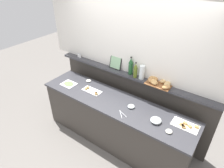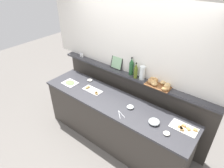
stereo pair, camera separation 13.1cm
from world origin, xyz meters
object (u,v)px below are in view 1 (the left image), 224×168
Objects in this scene: wine_bottle_green at (131,66)px; olive_oil_bottle at (135,71)px; bread_basket at (158,82)px; condiment_bowl_cream at (169,131)px; water_carafe at (142,72)px; salt_shaker at (78,55)px; serving_tongs at (122,114)px; glass_bowl_large at (156,120)px; condiment_bowl_dark at (89,81)px; sandwich_platter_front at (186,125)px; sandwich_platter_rear at (92,91)px; pepper_shaker at (80,56)px; glass_bowl_medium at (131,107)px; cold_cuts_platter at (69,84)px; framed_picture at (116,63)px.

olive_oil_bottle is (0.12, -0.05, -0.02)m from wine_bottle_green.
wine_bottle_green reaches higher than bread_basket.
condiment_bowl_cream is 1.04m from water_carafe.
water_carafe reaches higher than salt_shaker.
serving_tongs is 0.64× the size of olive_oil_bottle.
serving_tongs is (-0.49, -0.14, -0.02)m from glass_bowl_large.
condiment_bowl_dark is at bearing -26.21° from salt_shaker.
wine_bottle_green reaches higher than water_carafe.
bread_basket is (-0.61, 0.32, 0.34)m from sandwich_platter_front.
pepper_shaker is at bearing 146.92° from sandwich_platter_rear.
wine_bottle_green is at bearing 177.01° from bread_basket.
glass_bowl_medium is 0.22m from serving_tongs.
water_carafe is at bearing 0.00° from pepper_shaker.
bread_basket is at bearing 18.34° from cold_cuts_platter.
pepper_shaker reaches higher than sandwich_platter_rear.
glass_bowl_large is 0.51m from serving_tongs.
bread_basket is at bearing 67.34° from serving_tongs.
wine_bottle_green reaches higher than cold_cuts_platter.
salt_shaker is 0.20× the size of bread_basket.
cold_cuts_platter is 1.51× the size of serving_tongs.
sandwich_platter_rear reaches higher than condiment_bowl_dark.
glass_bowl_large is at bearing -2.64° from sandwich_platter_rear.
sandwich_platter_rear is at bearing -149.83° from water_carafe.
pepper_shaker is 0.20× the size of bread_basket.
sandwich_platter_rear is 1.14× the size of wine_bottle_green.
bread_basket reaches higher than glass_bowl_large.
condiment_bowl_dark is at bearing -28.70° from pepper_shaker.
condiment_bowl_cream is 1.07× the size of pepper_shaker.
glass_bowl_medium reaches higher than cold_cuts_platter.
serving_tongs is at bearing -76.72° from olive_oil_bottle.
framed_picture reaches higher than bread_basket.
glass_bowl_large is at bearing 0.75° from cold_cuts_platter.
sandwich_platter_front is at bearing 19.83° from serving_tongs.
glass_bowl_medium is at bearing 81.29° from serving_tongs.
sandwich_platter_front is (1.64, 0.11, 0.00)m from sandwich_platter_rear.
wine_bottle_green is (-0.30, 0.44, 0.44)m from glass_bowl_medium.
sandwich_platter_rear is 0.51m from cold_cuts_platter.
glass_bowl_large reaches higher than sandwich_platter_front.
water_carafe reaches higher than sandwich_platter_front.
wine_bottle_green is 1.33× the size of framed_picture.
salt_shaker reaches higher than sandwich_platter_front.
pepper_shaker is (-0.16, 0.51, 0.35)m from cold_cuts_platter.
sandwich_platter_rear is at bearing -111.72° from framed_picture.
olive_oil_bottle is (1.13, 0.49, 0.43)m from cold_cuts_platter.
olive_oil_bottle reaches higher than framed_picture.
wine_bottle_green is 0.14m from olive_oil_bottle.
glass_bowl_large is 0.58× the size of olive_oil_bottle.
sandwich_platter_front is 4.29× the size of salt_shaker.
condiment_bowl_cream is 0.39× the size of water_carafe.
olive_oil_bottle is 1.17× the size of water_carafe.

